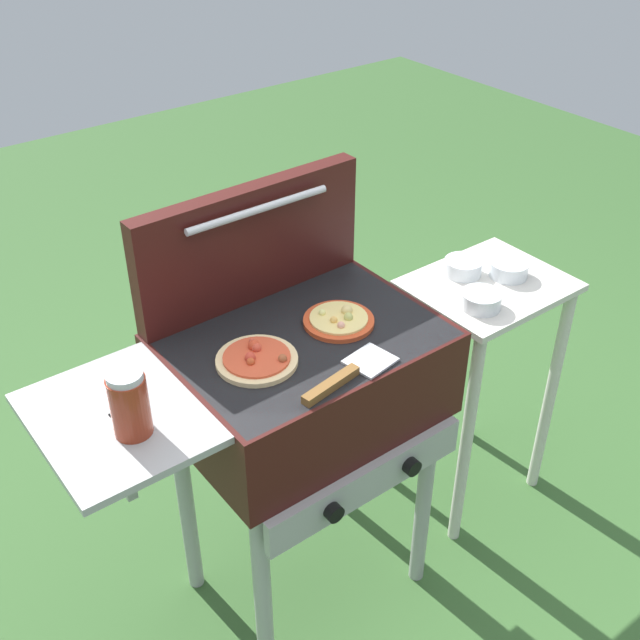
% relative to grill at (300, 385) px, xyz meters
% --- Properties ---
extents(ground_plane, '(8.00, 8.00, 0.00)m').
position_rel_grill_xyz_m(ground_plane, '(0.01, 0.00, -0.76)').
color(ground_plane, '#38602D').
extents(grill, '(0.96, 0.53, 0.90)m').
position_rel_grill_xyz_m(grill, '(0.00, 0.00, 0.00)').
color(grill, '#38110F').
rests_on(grill, ground_plane).
extents(grill_lid_open, '(0.63, 0.08, 0.30)m').
position_rel_grill_xyz_m(grill_lid_open, '(0.01, 0.22, 0.30)').
color(grill_lid_open, '#38110F').
rests_on(grill_lid_open, grill).
extents(pizza_pepperoni, '(0.19, 0.19, 0.04)m').
position_rel_grill_xyz_m(pizza_pepperoni, '(-0.13, -0.02, 0.15)').
color(pizza_pepperoni, beige).
rests_on(pizza_pepperoni, grill).
extents(pizza_cheese, '(0.17, 0.17, 0.04)m').
position_rel_grill_xyz_m(pizza_cheese, '(0.11, -0.01, 0.15)').
color(pizza_cheese, '#C64723').
rests_on(pizza_cheese, grill).
extents(sauce_jar, '(0.08, 0.08, 0.15)m').
position_rel_grill_xyz_m(sauce_jar, '(-0.46, -0.06, 0.22)').
color(sauce_jar, maroon).
rests_on(sauce_jar, grill).
extents(spatula, '(0.27, 0.10, 0.02)m').
position_rel_grill_xyz_m(spatula, '(-0.01, -0.19, 0.15)').
color(spatula, '#B7BABF').
rests_on(spatula, grill).
extents(prep_table, '(0.44, 0.36, 0.80)m').
position_rel_grill_xyz_m(prep_table, '(0.67, 0.00, -0.19)').
color(prep_table, beige).
rests_on(prep_table, ground_plane).
extents(topping_bowl_near, '(0.11, 0.11, 0.04)m').
position_rel_grill_xyz_m(topping_bowl_near, '(0.65, 0.09, 0.06)').
color(topping_bowl_near, silver).
rests_on(topping_bowl_near, prep_table).
extents(topping_bowl_far, '(0.11, 0.11, 0.04)m').
position_rel_grill_xyz_m(topping_bowl_far, '(0.75, -0.00, 0.06)').
color(topping_bowl_far, silver).
rests_on(topping_bowl_far, prep_table).
extents(topping_bowl_middle, '(0.11, 0.11, 0.04)m').
position_rel_grill_xyz_m(topping_bowl_middle, '(0.56, -0.07, 0.06)').
color(topping_bowl_middle, silver).
rests_on(topping_bowl_middle, prep_table).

